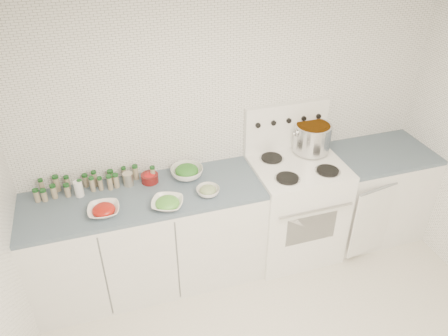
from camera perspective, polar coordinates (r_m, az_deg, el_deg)
room_walls at (r=2.31m, az=13.15°, el=-3.49°), size 3.54×3.04×2.52m
counter_left at (r=3.69m, az=-9.82°, el=-9.12°), size 1.85×0.62×0.90m
stove at (r=3.95m, az=9.11°, el=-4.84°), size 0.76×0.70×1.36m
counter_right at (r=4.36m, az=18.85°, el=-3.11°), size 0.89×0.69×0.90m
stock_pot at (r=3.84m, az=11.44°, el=4.05°), size 0.34×0.32×0.24m
bowl_tomato at (r=3.27m, az=-15.44°, el=-5.31°), size 0.25×0.25×0.08m
bowl_snowpea at (r=3.24m, az=-7.40°, el=-4.58°), size 0.30×0.30×0.08m
bowl_broccoli at (r=3.54m, az=-4.87°, el=-0.48°), size 0.28×0.28×0.11m
bowl_zucchini at (r=3.34m, az=-2.11°, el=-2.99°), size 0.21×0.21×0.07m
bowl_pepper at (r=3.52m, az=-9.68°, el=-1.22°), size 0.14×0.14×0.08m
salt_canister at (r=3.49m, az=-18.45°, el=-2.58°), size 0.07×0.07×0.13m
tin_can at (r=3.51m, az=-12.41°, el=-1.44°), size 0.10×0.10×0.11m
spice_cluster at (r=3.54m, az=-17.30°, el=-1.85°), size 0.92×0.16×0.14m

